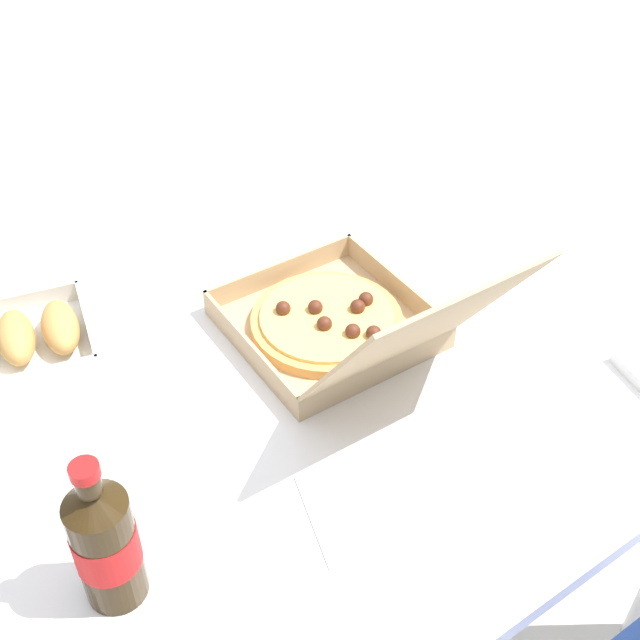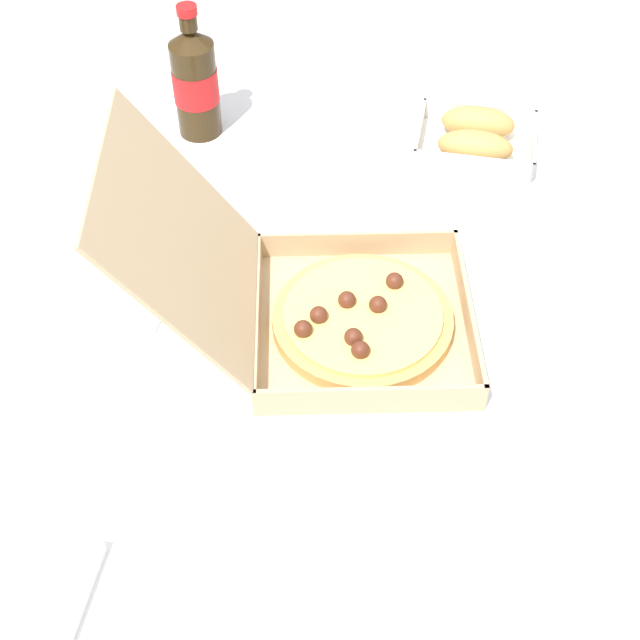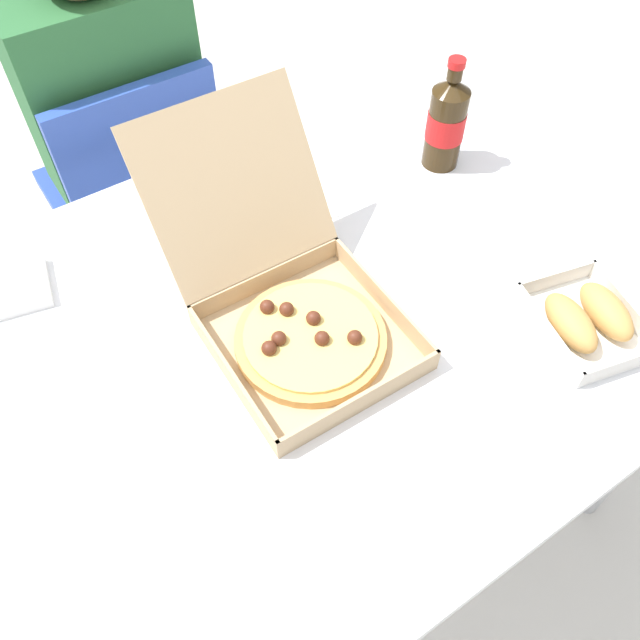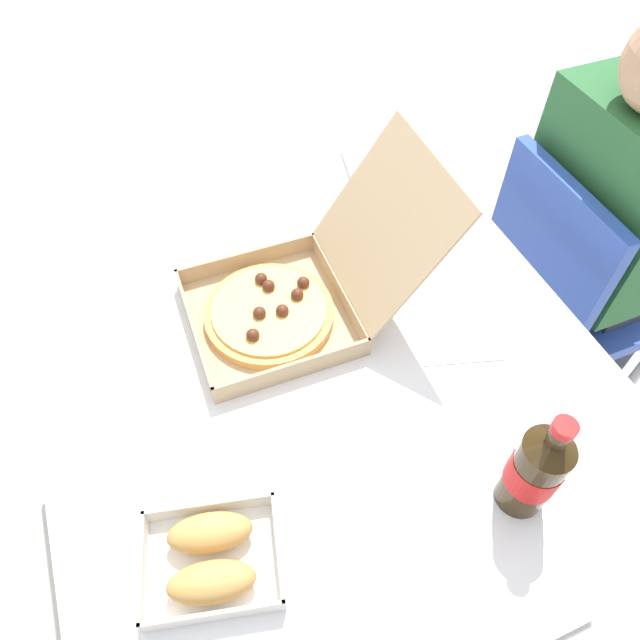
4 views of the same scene
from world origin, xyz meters
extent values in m
plane|color=beige|center=(0.00, 0.00, 0.00)|extent=(10.00, 10.00, 0.00)
cube|color=white|center=(0.00, 0.00, 0.70)|extent=(1.16, 0.96, 0.03)
cylinder|color=#B7B7BC|center=(0.51, -0.41, 0.34)|extent=(0.05, 0.05, 0.69)
cylinder|color=#B7B7BC|center=(0.51, 0.41, 0.34)|extent=(0.05, 0.05, 0.69)
cube|color=tan|center=(-0.07, -0.05, 0.72)|extent=(0.29, 0.29, 0.01)
cube|color=tan|center=(-0.07, -0.19, 0.74)|extent=(0.28, 0.01, 0.04)
cube|color=tan|center=(-0.21, -0.05, 0.74)|extent=(0.01, 0.28, 0.04)
cube|color=tan|center=(0.07, -0.06, 0.74)|extent=(0.01, 0.28, 0.04)
cube|color=tan|center=(-0.06, 0.09, 0.74)|extent=(0.28, 0.01, 0.04)
cube|color=tan|center=(-0.06, 0.17, 0.88)|extent=(0.29, 0.17, 0.24)
cylinder|color=tan|center=(-0.07, -0.05, 0.73)|extent=(0.24, 0.24, 0.02)
cylinder|color=#EAC666|center=(-0.07, -0.05, 0.74)|extent=(0.21, 0.21, 0.01)
sphere|color=#562819|center=(-0.05, -0.03, 0.75)|extent=(0.02, 0.02, 0.02)
sphere|color=#562819|center=(-0.02, -0.10, 0.75)|extent=(0.02, 0.02, 0.02)
sphere|color=#562819|center=(-0.14, -0.04, 0.75)|extent=(0.02, 0.02, 0.02)
sphere|color=#562819|center=(-0.06, -0.07, 0.75)|extent=(0.02, 0.02, 0.02)
sphere|color=#562819|center=(-0.10, 0.03, 0.75)|extent=(0.02, 0.02, 0.02)
sphere|color=#562819|center=(-0.07, 0.01, 0.75)|extent=(0.02, 0.02, 0.02)
sphere|color=#562819|center=(-0.11, -0.04, 0.75)|extent=(0.02, 0.02, 0.02)
cube|color=white|center=(0.32, -0.27, 0.72)|extent=(0.19, 0.22, 0.00)
cube|color=silver|center=(0.30, -0.36, 0.74)|extent=(0.15, 0.04, 0.03)
cube|color=silver|center=(0.34, -0.18, 0.74)|extent=(0.15, 0.04, 0.03)
cube|color=silver|center=(0.25, -0.25, 0.74)|extent=(0.05, 0.19, 0.03)
cube|color=silver|center=(0.39, -0.29, 0.74)|extent=(0.05, 0.19, 0.03)
ellipsoid|color=tan|center=(0.29, -0.26, 0.75)|extent=(0.08, 0.13, 0.05)
ellipsoid|color=tan|center=(0.35, -0.28, 0.75)|extent=(0.08, 0.13, 0.05)
cylinder|color=#33230F|center=(0.40, 0.18, 0.80)|extent=(0.07, 0.07, 0.16)
cone|color=#33230F|center=(0.40, 0.18, 0.89)|extent=(0.07, 0.07, 0.02)
cylinder|color=#33230F|center=(0.40, 0.18, 0.92)|extent=(0.03, 0.03, 0.02)
cylinder|color=red|center=(0.40, 0.18, 0.93)|extent=(0.03, 0.03, 0.01)
cylinder|color=red|center=(0.40, 0.18, 0.81)|extent=(0.07, 0.07, 0.06)
cube|color=white|center=(0.06, 0.27, 0.72)|extent=(0.24, 0.20, 0.00)
cube|color=white|center=(-0.42, 0.32, 0.73)|extent=(0.13, 0.13, 0.02)
camera|label=1|loc=(0.51, 0.75, 1.60)|focal=46.92mm
camera|label=2|loc=(-0.85, 0.04, 1.58)|focal=49.04mm
camera|label=3|loc=(-0.39, -0.56, 1.56)|focal=36.48mm
camera|label=4|loc=(0.59, -0.22, 1.58)|focal=32.81mm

